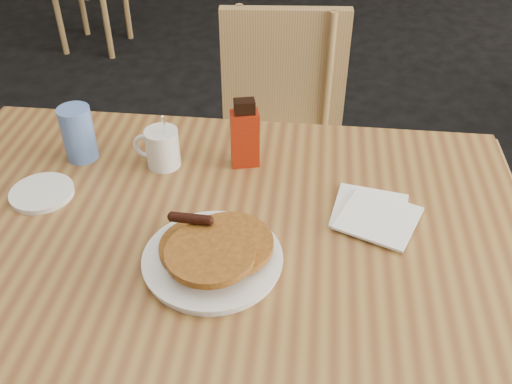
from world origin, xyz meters
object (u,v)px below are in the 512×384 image
at_px(main_table, 212,244).
at_px(coffee_mug, 161,147).
at_px(blue_tumbler, 78,133).
at_px(pancake_plate, 213,254).
at_px(chair_main_far, 278,127).
at_px(syrup_bottle, 245,135).

relative_size(main_table, coffee_mug, 9.77).
xyz_separation_m(coffee_mug, blue_tumbler, (-0.20, -0.01, 0.02)).
xyz_separation_m(pancake_plate, coffee_mug, (-0.20, 0.29, 0.02)).
xyz_separation_m(main_table, chair_main_far, (0.01, 0.76, -0.18)).
distance_m(coffee_mug, blue_tumbler, 0.20).
bearing_deg(blue_tumbler, pancake_plate, -35.07).
bearing_deg(pancake_plate, blue_tumbler, 144.93).
xyz_separation_m(syrup_bottle, blue_tumbler, (-0.38, -0.05, -0.01)).
xyz_separation_m(chair_main_far, coffee_mug, (-0.18, -0.56, 0.26)).
relative_size(coffee_mug, syrup_bottle, 0.86).
bearing_deg(coffee_mug, chair_main_far, 86.73).
relative_size(main_table, chair_main_far, 1.57).
bearing_deg(syrup_bottle, blue_tumbler, 168.42).
distance_m(chair_main_far, pancake_plate, 0.88).
bearing_deg(syrup_bottle, pancake_plate, -107.12).
bearing_deg(pancake_plate, main_table, 108.14).
height_order(main_table, chair_main_far, chair_main_far).
relative_size(pancake_plate, syrup_bottle, 1.59).
bearing_deg(pancake_plate, chair_main_far, 91.49).
xyz_separation_m(pancake_plate, blue_tumbler, (-0.40, 0.28, 0.04)).
bearing_deg(blue_tumbler, coffee_mug, 2.72).
relative_size(chair_main_far, pancake_plate, 3.38).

